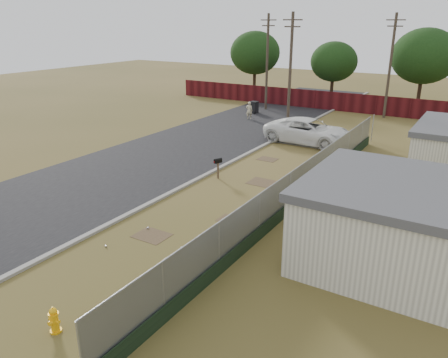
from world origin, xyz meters
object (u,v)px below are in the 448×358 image
Objects in this scene: fire_hydrant at (54,320)px; pickup_truck at (309,131)px; mailbox at (218,163)px; trash_bin at (254,107)px; pedestrian at (249,110)px.

pickup_truck is at bearing 93.39° from fire_hydrant.
mailbox reaches higher than fire_hydrant.
pickup_truck reaches higher than fire_hydrant.
trash_bin is (-8.51, 7.68, -0.31)m from pickup_truck.
mailbox is 0.74× the size of pedestrian.
pickup_truck reaches higher than trash_bin.
trash_bin is (-0.96, 2.73, -0.22)m from pedestrian.
pedestrian reaches higher than fire_hydrant.
pedestrian is at bearing 59.78° from pickup_truck.
mailbox reaches higher than trash_bin.
fire_hydrant is 0.13× the size of pickup_truck.
trash_bin is at bearing 50.98° from pickup_truck.
pickup_truck is at bearing 124.98° from pedestrian.
pedestrian reaches higher than mailbox.
pedestrian is at bearing -70.61° from trash_bin.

